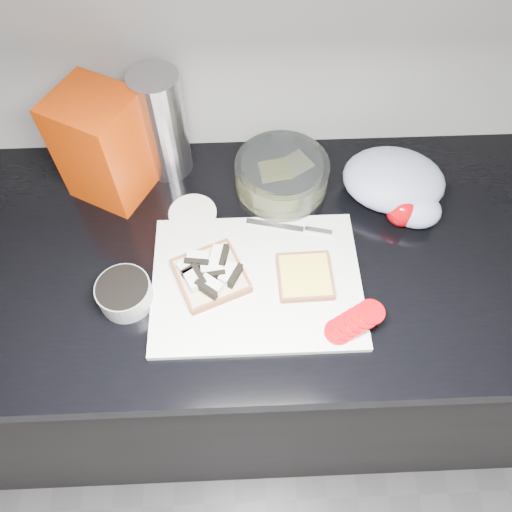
{
  "coord_description": "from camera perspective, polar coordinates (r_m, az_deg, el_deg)",
  "views": [
    {
      "loc": [
        -0.04,
        0.64,
        1.74
      ],
      "look_at": [
        -0.02,
        1.15,
        0.95
      ],
      "focal_mm": 35.0,
      "sensor_mm": 36.0,
      "label": 1
    }
  ],
  "objects": [
    {
      "name": "tub_lid",
      "position": [
        1.07,
        -7.25,
        4.87
      ],
      "size": [
        0.12,
        0.12,
        0.01
      ],
      "primitive_type": "cylinder",
      "rotation": [
        0.0,
        0.0,
        0.24
      ],
      "color": "white",
      "rests_on": "countertop"
    },
    {
      "name": "cutting_board",
      "position": [
        0.96,
        0.07,
        -2.91
      ],
      "size": [
        0.4,
        0.3,
        0.01
      ],
      "primitive_type": "cube",
      "color": "white",
      "rests_on": "countertop"
    },
    {
      "name": "base_cabinet",
      "position": [
        1.43,
        0.68,
        -9.49
      ],
      "size": [
        3.5,
        0.6,
        0.86
      ],
      "primitive_type": "cube",
      "color": "black",
      "rests_on": "ground"
    },
    {
      "name": "seed_tub",
      "position": [
        0.96,
        -14.79,
        -4.08
      ],
      "size": [
        0.1,
        0.1,
        0.05
      ],
      "color": "gray",
      "rests_on": "countertop"
    },
    {
      "name": "knife",
      "position": [
        1.02,
        5.01,
        3.14
      ],
      "size": [
        0.18,
        0.05,
        0.01
      ],
      "rotation": [
        0.0,
        0.0,
        -0.24
      ],
      "color": "silver",
      "rests_on": "cutting_board"
    },
    {
      "name": "bread_bag",
      "position": [
        1.07,
        -17.02,
        11.89
      ],
      "size": [
        0.2,
        0.19,
        0.23
      ],
      "primitive_type": "cube",
      "rotation": [
        0.0,
        0.0,
        -0.5
      ],
      "color": "#D24303",
      "rests_on": "countertop"
    },
    {
      "name": "bread_left",
      "position": [
        0.95,
        -5.32,
        -2.08
      ],
      "size": [
        0.17,
        0.17,
        0.04
      ],
      "rotation": [
        0.0,
        0.0,
        0.39
      ],
      "color": "beige",
      "rests_on": "cutting_board"
    },
    {
      "name": "bread_right",
      "position": [
        0.96,
        5.62,
        -2.33
      ],
      "size": [
        0.11,
        0.11,
        0.02
      ],
      "rotation": [
        0.0,
        0.0,
        0.03
      ],
      "color": "beige",
      "rests_on": "cutting_board"
    },
    {
      "name": "whole_tomatoes",
      "position": [
        1.07,
        16.41,
        4.99
      ],
      "size": [
        0.07,
        0.07,
        0.07
      ],
      "rotation": [
        0.0,
        0.0,
        -0.02
      ],
      "color": "#B8040B",
      "rests_on": "countertop"
    },
    {
      "name": "countertop",
      "position": [
        1.03,
        0.94,
        0.38
      ],
      "size": [
        3.5,
        0.64,
        0.04
      ],
      "primitive_type": "cube",
      "color": "black",
      "rests_on": "base_cabinet"
    },
    {
      "name": "glass_bowl",
      "position": [
        1.07,
        2.91,
        8.98
      ],
      "size": [
        0.2,
        0.2,
        0.08
      ],
      "rotation": [
        0.0,
        0.0,
        0.19
      ],
      "color": "silver",
      "rests_on": "countertop"
    },
    {
      "name": "steel_canister",
      "position": [
        1.08,
        -10.67,
        14.47
      ],
      "size": [
        0.1,
        0.1,
        0.24
      ],
      "primitive_type": "cylinder",
      "color": "#AEADB2",
      "rests_on": "countertop"
    },
    {
      "name": "tomato_slices",
      "position": [
        0.92,
        11.18,
        -7.41
      ],
      "size": [
        0.12,
        0.09,
        0.03
      ],
      "rotation": [
        0.0,
        0.0,
        -0.04
      ],
      "color": "#B8040B",
      "rests_on": "cutting_board"
    },
    {
      "name": "grocery_bag",
      "position": [
        1.09,
        15.78,
        7.92
      ],
      "size": [
        0.25,
        0.23,
        0.09
      ],
      "rotation": [
        0.0,
        0.0,
        -0.23
      ],
      "color": "#AAB8D1",
      "rests_on": "countertop"
    }
  ]
}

